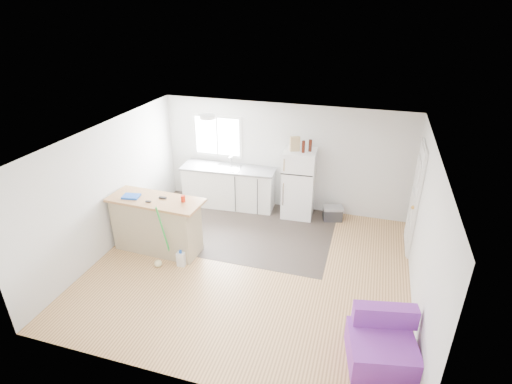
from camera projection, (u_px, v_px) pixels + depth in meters
room at (250, 208)px, 6.67m from camera, size 5.51×5.01×2.41m
vinyl_zone at (235, 227)px, 8.46m from camera, size 4.05×2.50×0.00m
window at (217, 136)px, 9.06m from camera, size 1.18×0.06×0.98m
interior_door at (415, 199)px, 7.38m from camera, size 0.11×0.92×2.10m
ceiling_fixture at (208, 117)px, 7.51m from camera, size 0.30×0.30×0.07m
kitchen_cabinets at (229, 186)px, 9.16m from camera, size 2.16×0.79×1.23m
peninsula at (157, 224)px, 7.48m from camera, size 1.79×0.75×1.08m
refrigerator at (299, 184)px, 8.62m from camera, size 0.70×0.67×1.52m
cooler at (333, 213)px, 8.67m from camera, size 0.48×0.38×0.32m
purple_seat at (382, 345)px, 5.24m from camera, size 0.98×0.95×0.70m
cleaner_jug at (181, 259)px, 7.18m from camera, size 0.15×0.11×0.32m
mop at (160, 255)px, 7.13m from camera, size 0.20×0.35×1.26m
red_cup at (183, 199)px, 7.13m from camera, size 0.09×0.09×0.12m
blue_tray at (131, 196)px, 7.30m from camera, size 0.33×0.26×0.04m
tool_a at (163, 198)px, 7.26m from camera, size 0.14×0.05×0.03m
tool_b at (148, 202)px, 7.12m from camera, size 0.10×0.05×0.03m
cardboard_box at (295, 144)px, 8.22m from camera, size 0.22×0.17×0.30m
bottle_left at (303, 147)px, 8.13m from camera, size 0.09×0.09×0.25m
bottle_right at (310, 146)px, 8.20m from camera, size 0.08×0.08×0.25m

